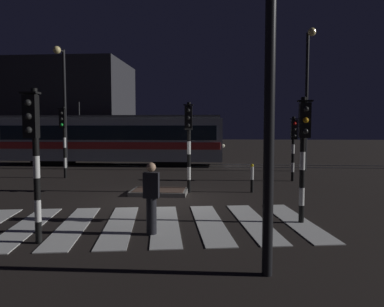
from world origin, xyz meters
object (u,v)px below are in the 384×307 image
object	(u,v)px
tram	(112,139)
traffic_light_corner_far_left	(64,131)
traffic_light_kerb_mid_left	(34,142)
traffic_light_corner_far_right	(294,139)
traffic_light_median_centre	(189,133)
bollard_island_edge	(252,178)
traffic_light_corner_near_right	(304,141)
pedestrian_waiting_at_kerb	(151,198)
street_lamp_trackside_right	(308,84)
street_lamp_trackside_left	(63,93)

from	to	relation	value
tram	traffic_light_corner_far_left	bearing A→B (deg)	-94.99
traffic_light_kerb_mid_left	traffic_light_corner_far_right	world-z (taller)	traffic_light_kerb_mid_left
traffic_light_corner_far_left	traffic_light_median_centre	xyz separation A→B (m)	(6.44, -3.58, -0.03)
traffic_light_corner_far_left	tram	xyz separation A→B (m)	(0.55, 6.28, -0.57)
traffic_light_kerb_mid_left	bollard_island_edge	world-z (taller)	traffic_light_kerb_mid_left
traffic_light_corner_near_right	bollard_island_edge	xyz separation A→B (m)	(-0.91, 4.60, -1.62)
traffic_light_corner_far_right	pedestrian_waiting_at_kerb	xyz separation A→B (m)	(-4.99, -8.92, -1.10)
street_lamp_trackside_right	pedestrian_waiting_at_kerb	distance (m)	14.86
traffic_light_kerb_mid_left	pedestrian_waiting_at_kerb	world-z (taller)	traffic_light_kerb_mid_left
traffic_light_corner_far_right	traffic_light_kerb_mid_left	bearing A→B (deg)	-126.71
traffic_light_corner_far_left	traffic_light_corner_near_right	size ratio (longest dim) A/B	1.06
traffic_light_corner_far_right	street_lamp_trackside_left	bearing A→B (deg)	162.09
traffic_light_corner_far_left	street_lamp_trackside_right	xyz separation A→B (m)	(12.48, 3.62, 2.57)
traffic_light_corner_near_right	tram	bearing A→B (deg)	123.07
traffic_light_corner_far_left	bollard_island_edge	size ratio (longest dim) A/B	3.16
street_lamp_trackside_right	pedestrian_waiting_at_kerb	size ratio (longest dim) A/B	4.55
traffic_light_corner_far_left	traffic_light_corner_near_right	world-z (taller)	traffic_light_corner_far_left
traffic_light_kerb_mid_left	traffic_light_corner_far_right	size ratio (longest dim) A/B	1.12
traffic_light_corner_far_left	tram	distance (m)	6.33
traffic_light_kerb_mid_left	street_lamp_trackside_left	world-z (taller)	street_lamp_trackside_left
traffic_light_kerb_mid_left	street_lamp_trackside_right	xyz separation A→B (m)	(8.79, 13.68, 2.67)
traffic_light_corner_far_left	tram	size ratio (longest dim) A/B	0.24
traffic_light_median_centre	street_lamp_trackside_right	bearing A→B (deg)	49.99
bollard_island_edge	traffic_light_median_centre	bearing A→B (deg)	-173.49
pedestrian_waiting_at_kerb	street_lamp_trackside_right	bearing A→B (deg)	63.20
bollard_island_edge	street_lamp_trackside_right	bearing A→B (deg)	62.47
street_lamp_trackside_right	bollard_island_edge	xyz separation A→B (m)	(-3.61, -6.92, -4.32)
traffic_light_kerb_mid_left	traffic_light_corner_far_right	distance (m)	12.27
traffic_light_corner_near_right	traffic_light_corner_far_right	bearing A→B (deg)	80.84
tram	traffic_light_corner_far_right	bearing A→B (deg)	-31.90
traffic_light_corner_far_right	tram	distance (m)	12.34
traffic_light_corner_far_left	traffic_light_corner_far_right	world-z (taller)	traffic_light_corner_far_left
street_lamp_trackside_right	tram	size ratio (longest dim) A/B	0.53
traffic_light_median_centre	bollard_island_edge	xyz separation A→B (m)	(2.43, 0.28, -1.73)
traffic_light_corner_near_right	street_lamp_trackside_right	xyz separation A→B (m)	(2.70, 11.51, 2.70)
traffic_light_kerb_mid_left	traffic_light_corner_near_right	bearing A→B (deg)	19.58
traffic_light_corner_near_right	traffic_light_kerb_mid_left	distance (m)	6.47
traffic_light_corner_near_right	bollard_island_edge	size ratio (longest dim) A/B	2.98
traffic_light_corner_far_left	bollard_island_edge	distance (m)	9.63
tram	bollard_island_edge	distance (m)	12.75
traffic_light_corner_far_left	bollard_island_edge	bearing A→B (deg)	-20.39
street_lamp_trackside_left	tram	xyz separation A→B (m)	(2.20, 2.42, -2.77)
street_lamp_trackside_left	pedestrian_waiting_at_kerb	distance (m)	15.55
traffic_light_corner_near_right	traffic_light_corner_far_left	bearing A→B (deg)	141.09
traffic_light_corner_far_right	street_lamp_trackside_left	xyz separation A→B (m)	(-12.67, 4.10, 2.54)
traffic_light_corner_far_right	traffic_light_corner_far_left	bearing A→B (deg)	178.78
traffic_light_kerb_mid_left	traffic_light_median_centre	bearing A→B (deg)	66.99
traffic_light_kerb_mid_left	street_lamp_trackside_right	distance (m)	16.48
traffic_light_median_centre	pedestrian_waiting_at_kerb	xyz separation A→B (m)	(-0.41, -5.58, -1.41)
traffic_light_kerb_mid_left	traffic_light_median_centre	size ratio (longest dim) A/B	0.97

